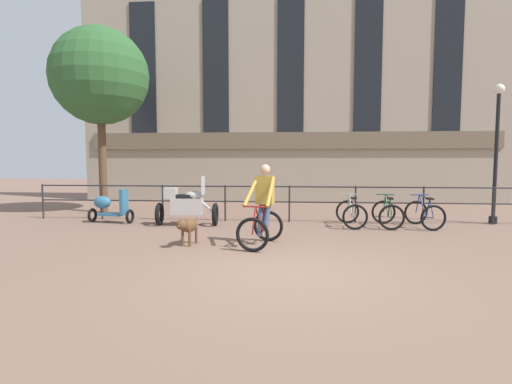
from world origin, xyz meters
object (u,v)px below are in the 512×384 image
object	(u,v)px
parked_bicycle_mid_left	(387,214)
parked_scooter	(109,207)
street_lamp	(496,146)
parked_motorcycle	(187,205)
dog	(188,226)
parked_bicycle_mid_right	(424,214)
cyclist_with_bike	(263,209)
parked_bicycle_near_lamp	(351,213)

from	to	relation	value
parked_bicycle_mid_left	parked_scooter	distance (m)	7.73
parked_scooter	street_lamp	bearing A→B (deg)	-77.98
parked_motorcycle	street_lamp	size ratio (longest dim) A/B	0.44
dog	parked_bicycle_mid_right	size ratio (longest dim) A/B	0.81
cyclist_with_bike	parked_motorcycle	distance (m)	3.23
parked_bicycle_mid_left	parked_scooter	world-z (taller)	parked_scooter
cyclist_with_bike	street_lamp	size ratio (longest dim) A/B	0.44
cyclist_with_bike	street_lamp	world-z (taller)	street_lamp
dog	parked_bicycle_near_lamp	bearing A→B (deg)	45.91
cyclist_with_bike	dog	size ratio (longest dim) A/B	1.78
parked_bicycle_mid_right	street_lamp	distance (m)	2.94
parked_motorcycle	parked_scooter	distance (m)	2.34
parked_motorcycle	street_lamp	world-z (taller)	street_lamp
parked_motorcycle	parked_scooter	bearing A→B (deg)	79.92
parked_motorcycle	cyclist_with_bike	bearing A→B (deg)	-139.11
parked_bicycle_mid_left	street_lamp	bearing A→B (deg)	-163.05
dog	parked_scooter	xyz separation A→B (m)	(-3.01, 2.80, 0.05)
parked_bicycle_mid_left	street_lamp	size ratio (longest dim) A/B	0.29
cyclist_with_bike	dog	distance (m)	1.61
parked_scooter	parked_bicycle_mid_left	bearing A→B (deg)	-82.51
dog	parked_bicycle_near_lamp	world-z (taller)	parked_bicycle_near_lamp
parked_bicycle_mid_left	street_lamp	xyz separation A→B (m)	(3.10, 0.83, 1.83)
parked_bicycle_mid_left	cyclist_with_bike	bearing A→B (deg)	40.65
cyclist_with_bike	parked_bicycle_near_lamp	size ratio (longest dim) A/B	1.49
parked_bicycle_mid_right	cyclist_with_bike	bearing A→B (deg)	25.55
parked_bicycle_near_lamp	parked_bicycle_mid_left	xyz separation A→B (m)	(0.95, -0.00, 0.00)
dog	parked_bicycle_mid_left	world-z (taller)	parked_bicycle_mid_left
parked_bicycle_near_lamp	parked_scooter	world-z (taller)	parked_scooter
parked_bicycle_mid_right	street_lamp	xyz separation A→B (m)	(2.15, 0.83, 1.83)
dog	parked_bicycle_mid_right	bearing A→B (deg)	35.66
street_lamp	parked_motorcycle	bearing A→B (deg)	-172.92
parked_bicycle_mid_left	parked_bicycle_mid_right	bearing A→B (deg)	-178.10
dog	parked_bicycle_mid_right	distance (m)	6.30
dog	street_lamp	size ratio (longest dim) A/B	0.25
cyclist_with_bike	parked_bicycle_mid_left	xyz separation A→B (m)	(3.17, 2.54, -0.41)
cyclist_with_bike	parked_motorcycle	xyz separation A→B (m)	(-2.24, 2.32, -0.20)
parked_motorcycle	dog	bearing A→B (deg)	-167.90
street_lamp	parked_bicycle_near_lamp	bearing A→B (deg)	-168.37
parked_bicycle_mid_left	street_lamp	distance (m)	3.70
parked_bicycle_mid_right	street_lamp	bearing A→B (deg)	-164.89
parked_scooter	dog	bearing A→B (deg)	-124.97
parked_motorcycle	parked_bicycle_mid_right	xyz separation A→B (m)	(6.37, 0.22, -0.20)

